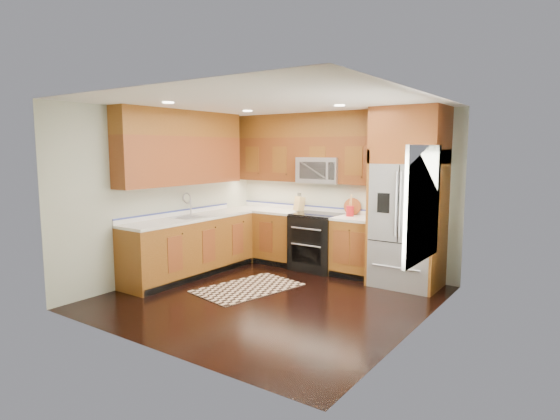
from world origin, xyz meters
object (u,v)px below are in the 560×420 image
Objects in this scene: refrigerator at (408,198)px; utensil_crock at (350,209)px; rug at (248,288)px; knife_block at (299,204)px; range at (316,242)px.

utensil_crock is at bearing 173.20° from refrigerator.
utensil_crock is at bearing 73.98° from rug.
refrigerator is 1.02m from utensil_crock.
refrigerator is 7.42× the size of utensil_crock.
rug is 2.07m from utensil_crock.
refrigerator reaches higher than knife_block.
knife_block reaches higher than rug.
refrigerator is at bearing 50.62° from rug.
refrigerator is 8.24× the size of knife_block.
rug is (-1.82, -1.45, -1.30)m from refrigerator.
utensil_crock is (-0.98, 0.12, -0.24)m from refrigerator.
refrigerator reaches higher than rug.
range is at bearing 178.60° from refrigerator.
refrigerator is 1.75× the size of rug.
range is 0.82m from utensil_crock.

